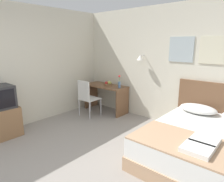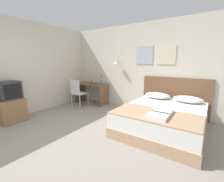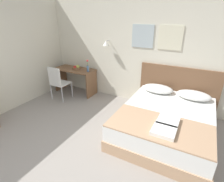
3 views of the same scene
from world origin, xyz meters
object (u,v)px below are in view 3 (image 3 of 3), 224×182
(headboard, at_px, (177,89))
(pillow_right, at_px, (194,95))
(fruit_bowl, at_px, (77,68))
(throw_blanket, at_px, (159,126))
(folded_towel_near_foot, at_px, (168,121))
(pillow_left, at_px, (158,89))
(bed, at_px, (165,122))
(folded_towel_mid_bed, at_px, (164,131))
(desk, at_px, (75,76))
(desk_chair, at_px, (58,81))
(flower_vase, at_px, (88,67))

(headboard, bearing_deg, pillow_right, -37.71)
(fruit_bowl, bearing_deg, throw_blanket, -26.83)
(fruit_bowl, bearing_deg, headboard, 5.71)
(folded_towel_near_foot, bearing_deg, pillow_left, 111.76)
(bed, relative_size, folded_towel_near_foot, 6.13)
(headboard, height_order, folded_towel_mid_bed, headboard)
(throw_blanket, bearing_deg, pillow_right, 74.32)
(bed, relative_size, pillow_left, 3.01)
(desk, bearing_deg, headboard, 5.66)
(throw_blanket, bearing_deg, folded_towel_mid_bed, -54.91)
(folded_towel_near_foot, relative_size, fruit_bowl, 1.47)
(desk_chair, bearing_deg, folded_towel_mid_bed, -16.69)
(bed, bearing_deg, fruit_bowl, 163.97)
(desk, height_order, fruit_bowl, fruit_bowl)
(desk, xyz_separation_m, desk_chair, (-0.07, -0.63, 0.03))
(desk, bearing_deg, pillow_right, -0.29)
(desk_chair, xyz_separation_m, fruit_bowl, (0.15, 0.63, 0.23))
(pillow_left, relative_size, throw_blanket, 0.42)
(pillow_left, height_order, folded_towel_near_foot, pillow_left)
(folded_towel_near_foot, bearing_deg, throw_blanket, -125.78)
(folded_towel_mid_bed, relative_size, flower_vase, 1.05)
(bed, height_order, flower_vase, flower_vase)
(desk_chair, bearing_deg, fruit_bowl, 76.27)
(bed, relative_size, desk, 1.72)
(bed, distance_m, pillow_left, 0.92)
(throw_blanket, bearing_deg, flower_vase, 149.88)
(desk_chair, bearing_deg, pillow_right, 10.55)
(headboard, xyz_separation_m, pillow_left, (-0.38, -0.30, 0.05))
(flower_vase, bearing_deg, headboard, 7.66)
(folded_towel_mid_bed, relative_size, desk_chair, 0.37)
(headboard, distance_m, folded_towel_mid_bed, 1.81)
(headboard, height_order, desk_chair, headboard)
(desk_chair, xyz_separation_m, flower_vase, (0.57, 0.59, 0.32))
(folded_towel_mid_bed, bearing_deg, bed, 97.77)
(bed, distance_m, folded_towel_mid_bed, 0.81)
(headboard, bearing_deg, folded_towel_near_foot, -86.07)
(folded_towel_mid_bed, height_order, desk_chair, desk_chair)
(fruit_bowl, bearing_deg, folded_towel_near_foot, -23.58)
(pillow_left, height_order, desk, desk)
(folded_towel_mid_bed, bearing_deg, fruit_bowl, 151.70)
(desk_chair, bearing_deg, flower_vase, 46.09)
(folded_towel_near_foot, height_order, desk_chair, desk_chair)
(desk, xyz_separation_m, flower_vase, (0.50, -0.03, 0.35))
(pillow_left, bearing_deg, throw_blanket, -74.32)
(headboard, bearing_deg, bed, -90.00)
(folded_towel_mid_bed, relative_size, desk, 0.29)
(throw_blanket, height_order, folded_towel_near_foot, folded_towel_near_foot)
(throw_blanket, distance_m, desk, 3.14)
(headboard, relative_size, folded_towel_mid_bed, 5.14)
(folded_towel_mid_bed, xyz_separation_m, desk, (-2.92, 1.52, -0.06))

